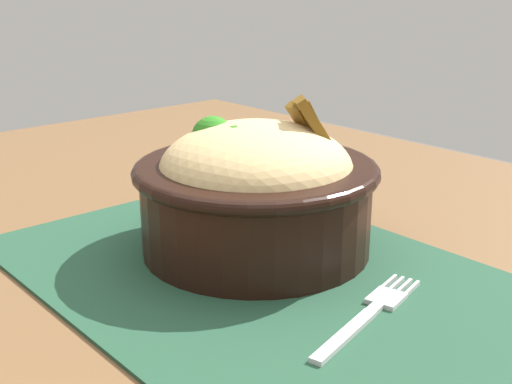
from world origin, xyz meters
TOP-DOWN VIEW (x-y plane):
  - table at (0.00, 0.00)m, footprint 1.24×0.92m
  - placemat at (-0.00, 0.01)m, footprint 0.43×0.29m
  - bowl at (-0.04, 0.04)m, footprint 0.20×0.20m
  - fork at (0.10, 0.03)m, footprint 0.05×0.14m

SIDE VIEW (x-z plane):
  - table at x=0.00m, z-range 0.31..1.05m
  - placemat at x=0.00m, z-range 0.74..0.74m
  - fork at x=0.10m, z-range 0.74..0.75m
  - bowl at x=-0.04m, z-range 0.73..0.86m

